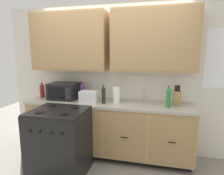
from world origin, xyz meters
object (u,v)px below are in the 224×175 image
object	(u,v)px
bottle_violet	(82,91)
bottle_red	(42,90)
microwave	(64,91)
bottle_dark	(104,95)
toaster	(89,97)
knife_block	(177,98)
stove_range	(60,142)
bottle_green	(169,97)
paper_towel_roll	(116,95)

from	to	relation	value
bottle_violet	bottle_red	xyz separation A→B (m)	(-0.76, -0.04, -0.01)
microwave	bottle_dark	xyz separation A→B (m)	(0.75, -0.14, 0.00)
toaster	knife_block	size ratio (longest dim) A/B	0.90
stove_range	toaster	distance (m)	0.80
stove_range	bottle_red	bearing A→B (deg)	134.92
stove_range	microwave	world-z (taller)	microwave
bottle_violet	bottle_green	bearing A→B (deg)	-8.05
stove_range	paper_towel_roll	bearing A→B (deg)	41.78
paper_towel_roll	stove_range	bearing A→B (deg)	-138.22
knife_block	bottle_green	xyz separation A→B (m)	(-0.13, -0.15, 0.04)
bottle_dark	bottle_violet	xyz separation A→B (m)	(-0.44, 0.21, 0.00)
microwave	knife_block	distance (m)	1.87
toaster	bottle_green	xyz separation A→B (m)	(1.22, 0.02, 0.06)
bottle_red	bottle_dark	bearing A→B (deg)	-7.94
bottle_violet	stove_range	bearing A→B (deg)	-94.36
paper_towel_roll	bottle_red	distance (m)	1.39
bottle_green	bottle_violet	bearing A→B (deg)	171.95
toaster	knife_block	xyz separation A→B (m)	(1.35, 0.17, 0.02)
microwave	toaster	xyz separation A→B (m)	(0.51, -0.16, -0.04)
paper_towel_roll	bottle_violet	xyz separation A→B (m)	(-0.63, 0.13, 0.01)
microwave	bottle_green	xyz separation A→B (m)	(1.74, -0.13, 0.02)
toaster	bottle_red	distance (m)	0.98
stove_range	knife_block	world-z (taller)	knife_block
microwave	bottle_dark	world-z (taller)	bottle_dark
paper_towel_roll	bottle_red	size ratio (longest dim) A/B	0.97
stove_range	knife_block	bearing A→B (deg)	23.09
bottle_red	bottle_green	bearing A→B (deg)	-4.26
bottle_violet	bottle_green	distance (m)	1.44
bottle_violet	bottle_red	distance (m)	0.76
paper_towel_roll	bottle_green	world-z (taller)	bottle_green
knife_block	paper_towel_roll	xyz separation A→B (m)	(-0.92, -0.07, 0.01)
stove_range	bottle_violet	distance (m)	0.95
knife_block	paper_towel_roll	size ratio (longest dim) A/B	1.19
toaster	bottle_violet	xyz separation A→B (m)	(-0.20, 0.22, 0.05)
toaster	bottle_red	size ratio (longest dim) A/B	1.05
microwave	bottle_violet	size ratio (longest dim) A/B	1.63
stove_range	toaster	world-z (taller)	toaster
microwave	bottle_red	bearing A→B (deg)	176.20
bottle_dark	bottle_red	world-z (taller)	bottle_dark
bottle_red	microwave	bearing A→B (deg)	-3.80
paper_towel_roll	bottle_red	world-z (taller)	bottle_red
toaster	bottle_dark	distance (m)	0.25
paper_towel_roll	toaster	bearing A→B (deg)	-167.14
stove_range	toaster	xyz separation A→B (m)	(0.26, 0.52, 0.55)
toaster	bottle_violet	distance (m)	0.30
microwave	paper_towel_roll	bearing A→B (deg)	-3.44
stove_range	bottle_dark	bearing A→B (deg)	46.93
paper_towel_roll	knife_block	bearing A→B (deg)	4.47
paper_towel_roll	bottle_dark	size ratio (longest dim) A/B	0.89
bottle_violet	bottle_red	size ratio (longest dim) A/B	1.10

